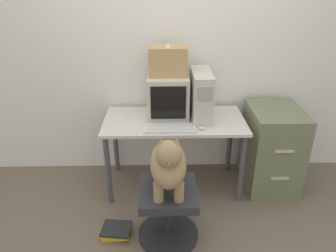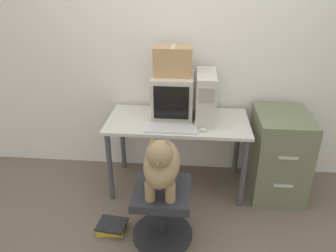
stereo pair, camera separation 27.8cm
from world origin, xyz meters
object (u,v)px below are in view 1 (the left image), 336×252
at_px(keyboard, 170,129).
at_px(cardboard_box, 168,61).
at_px(office_chair, 168,210).
at_px(dog, 168,163).
at_px(book_stack_floor, 116,230).
at_px(filing_cabinet, 272,148).
at_px(crt_monitor, 168,95).
at_px(pc_tower, 201,95).

xyz_separation_m(keyboard, cardboard_box, (-0.01, 0.35, 0.51)).
bearing_deg(office_chair, dog, -90.00).
distance_m(keyboard, book_stack_floor, 0.98).
distance_m(filing_cabinet, book_stack_floor, 1.69).
distance_m(crt_monitor, cardboard_box, 0.33).
xyz_separation_m(pc_tower, cardboard_box, (-0.31, 0.08, 0.30)).
distance_m(crt_monitor, keyboard, 0.39).
xyz_separation_m(dog, filing_cabinet, (1.05, 0.76, -0.32)).
bearing_deg(keyboard, filing_cabinet, 12.16).
bearing_deg(book_stack_floor, dog, -7.76).
bearing_deg(dog, crt_monitor, 88.97).
relative_size(dog, book_stack_floor, 2.04).
relative_size(filing_cabinet, cardboard_box, 2.39).
bearing_deg(office_chair, cardboard_box, 88.94).
height_order(crt_monitor, filing_cabinet, crt_monitor).
bearing_deg(crt_monitor, filing_cabinet, -6.77).
bearing_deg(crt_monitor, office_chair, -91.07).
relative_size(office_chair, cardboard_box, 1.44).
height_order(pc_tower, book_stack_floor, pc_tower).
bearing_deg(book_stack_floor, keyboard, 45.67).
relative_size(pc_tower, cardboard_box, 1.36).
relative_size(pc_tower, dog, 0.87).
height_order(pc_tower, keyboard, pc_tower).
xyz_separation_m(crt_monitor, cardboard_box, (0.00, 0.00, 0.33)).
distance_m(dog, cardboard_box, 1.03).
xyz_separation_m(crt_monitor, pc_tower, (0.31, -0.07, 0.03)).
height_order(crt_monitor, office_chair, crt_monitor).
relative_size(pc_tower, filing_cabinet, 0.57).
relative_size(keyboard, filing_cabinet, 0.55).
xyz_separation_m(pc_tower, book_stack_floor, (-0.77, -0.75, -0.92)).
xyz_separation_m(crt_monitor, dog, (-0.02, -0.88, -0.20)).
bearing_deg(crt_monitor, dog, -91.03).
relative_size(office_chair, dog, 0.92).
bearing_deg(dog, pc_tower, 68.08).
bearing_deg(filing_cabinet, dog, -144.10).
distance_m(pc_tower, filing_cabinet, 0.91).
distance_m(dog, filing_cabinet, 1.33).
bearing_deg(dog, keyboard, 87.37).
xyz_separation_m(crt_monitor, office_chair, (-0.02, -0.85, -0.67)).
xyz_separation_m(office_chair, cardboard_box, (0.02, 0.86, 1.00)).
height_order(pc_tower, dog, pc_tower).
relative_size(crt_monitor, cardboard_box, 1.14).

